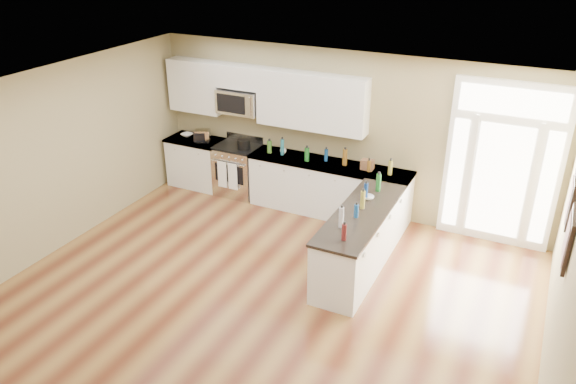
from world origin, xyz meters
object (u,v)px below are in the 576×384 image
Objects in this scene: peninsula_cabinet at (360,243)px; toaster_oven at (203,136)px; kitchen_range at (238,170)px; stockpot at (244,144)px.

toaster_oven is at bearing 158.86° from peninsula_cabinet.
toaster_oven is (-3.60, 1.39, 0.62)m from peninsula_cabinet.
peninsula_cabinet is at bearing -26.55° from kitchen_range.
peninsula_cabinet is 9.70× the size of stockpot.
toaster_oven is (-0.70, -0.06, 0.58)m from kitchen_range.
stockpot is at bearing 152.81° from peninsula_cabinet.
peninsula_cabinet is 3.24m from kitchen_range.
stockpot is at bearing -24.21° from toaster_oven.
peninsula_cabinet is 8.64× the size of toaster_oven.
kitchen_range is at bearing -19.93° from toaster_oven.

